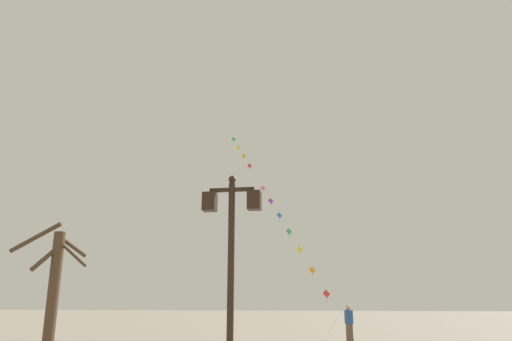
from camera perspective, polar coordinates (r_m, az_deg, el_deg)
name	(u,v)px	position (r m, az deg, el deg)	size (l,w,h in m)	color
twin_lantern_lamp_post	(231,240)	(9.95, -3.00, -8.32)	(1.25, 0.28, 4.49)	black
kite_train	(271,201)	(34.82, 1.80, -3.74)	(10.07, 18.27, 17.30)	brown
kite_flyer	(349,323)	(22.95, 11.17, -17.66)	(0.40, 0.62, 1.71)	brown
bare_tree	(52,294)	(14.13, -23.40, -13.56)	(2.28, 1.27, 4.01)	#4C3826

